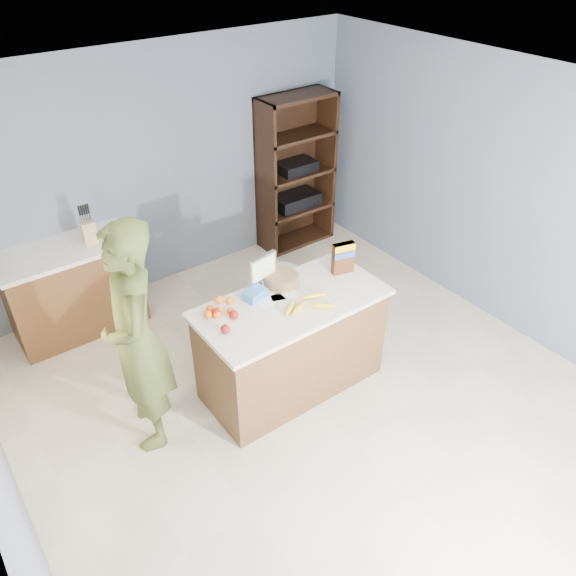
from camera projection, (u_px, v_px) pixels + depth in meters
floor at (312, 403)px, 4.78m from camera, size 4.50×5.00×0.02m
walls at (318, 233)px, 3.83m from camera, size 4.52×5.02×2.51m
counter_peninsula at (292, 347)px, 4.74m from camera, size 1.56×0.76×0.90m
back_cabinet at (74, 288)px, 5.39m from camera, size 1.24×0.62×0.90m
shelving_unit at (294, 175)px, 6.59m from camera, size 0.90×0.40×1.80m
person at (137, 340)px, 4.00m from camera, size 0.63×0.79×1.88m
knife_block at (89, 232)px, 5.14m from camera, size 0.12×0.10×0.31m
envelopes at (278, 298)px, 4.49m from camera, size 0.35×0.18×0.00m
bananas at (307, 304)px, 4.39m from camera, size 0.46×0.30×0.05m
apples at (225, 319)px, 4.22m from camera, size 0.21×0.28×0.07m
oranges at (219, 308)px, 4.33m from camera, size 0.29×0.25×0.06m
blue_carton at (255, 294)px, 4.47m from camera, size 0.20×0.16×0.08m
salad_bowl at (282, 279)px, 4.62m from camera, size 0.30×0.30×0.13m
tv at (262, 269)px, 4.55m from camera, size 0.28×0.12×0.28m
cereal_box at (343, 256)px, 4.71m from camera, size 0.20×0.11×0.28m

